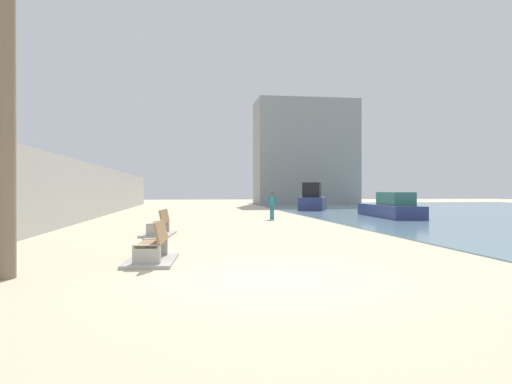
{
  "coord_description": "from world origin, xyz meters",
  "views": [
    {
      "loc": [
        -1.44,
        -8.9,
        1.7
      ],
      "look_at": [
        1.79,
        13.73,
        1.62
      ],
      "focal_mm": 32.61,
      "sensor_mm": 36.0,
      "label": 1
    }
  ],
  "objects": [
    {
      "name": "boat_far_left",
      "position": [
        8.99,
        29.86,
        0.89
      ],
      "size": [
        3.42,
        4.67,
        2.33
      ],
      "color": "navy",
      "rests_on": "water_bay"
    },
    {
      "name": "harbor_building",
      "position": [
        12.42,
        46.0,
        6.24
      ],
      "size": [
        12.0,
        6.0,
        12.48
      ],
      "primitive_type": "cube",
      "color": "gray",
      "rests_on": "ground"
    },
    {
      "name": "seawall",
      "position": [
        -7.5,
        18.0,
        1.63
      ],
      "size": [
        0.8,
        64.0,
        3.26
      ],
      "primitive_type": "cube",
      "color": "#ADAAA3",
      "rests_on": "ground"
    },
    {
      "name": "ground_plane",
      "position": [
        0.0,
        18.0,
        0.0
      ],
      "size": [
        120.0,
        120.0,
        0.0
      ],
      "primitive_type": "plane",
      "color": "beige"
    },
    {
      "name": "bench_far",
      "position": [
        -2.6,
        8.94,
        0.23
      ],
      "size": [
        1.33,
        2.21,
        0.98
      ],
      "color": "#ADAAA3",
      "rests_on": "ground"
    },
    {
      "name": "bench_near",
      "position": [
        -2.32,
        2.28,
        0.23
      ],
      "size": [
        1.23,
        2.17,
        0.98
      ],
      "color": "#ADAAA3",
      "rests_on": "ground"
    },
    {
      "name": "boat_far_right",
      "position": [
        10.98,
        18.64,
        0.61
      ],
      "size": [
        2.49,
        7.59,
        1.55
      ],
      "color": "navy",
      "rests_on": "water_bay"
    },
    {
      "name": "person_walking",
      "position": [
        3.34,
        17.98,
        0.96
      ],
      "size": [
        0.52,
        0.25,
        1.65
      ],
      "color": "teal",
      "rests_on": "ground"
    }
  ]
}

